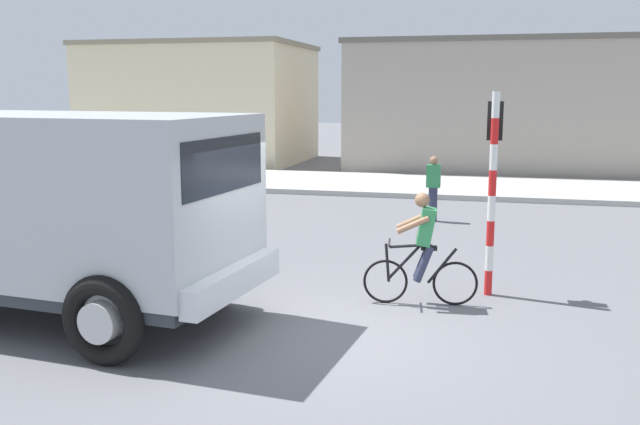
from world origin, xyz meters
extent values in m
plane|color=slate|center=(0.00, 0.00, 0.00)|extent=(120.00, 120.00, 0.00)
cube|color=#ADADA8|center=(0.00, 14.60, 0.08)|extent=(80.00, 5.00, 0.16)
cube|color=#B2B7BC|center=(-3.78, -0.23, 1.80)|extent=(5.42, 2.99, 2.20)
cube|color=#2D3338|center=(-3.78, -0.23, 0.62)|extent=(5.31, 2.93, 0.16)
cube|color=silver|center=(-1.09, -0.49, 0.80)|extent=(0.47, 2.39, 0.36)
cube|color=black|center=(-1.24, -0.48, 2.30)|extent=(0.33, 2.13, 0.70)
torus|color=black|center=(-2.05, 0.89, 0.55)|extent=(1.12, 0.35, 1.10)
cylinder|color=beige|center=(-2.05, 0.89, 0.55)|extent=(0.52, 0.35, 0.50)
torus|color=black|center=(-2.30, -1.66, 0.55)|extent=(1.12, 0.35, 1.10)
cylinder|color=beige|center=(-2.30, -1.66, 0.55)|extent=(0.52, 0.35, 0.50)
torus|color=black|center=(-5.25, 1.20, 0.55)|extent=(1.12, 0.35, 1.10)
cylinder|color=beige|center=(-5.25, 1.20, 0.55)|extent=(0.52, 0.35, 0.50)
torus|color=black|center=(0.56, 1.59, 0.34)|extent=(0.68, 0.13, 0.68)
torus|color=black|center=(1.60, 1.72, 0.34)|extent=(0.68, 0.13, 0.68)
cylinder|color=black|center=(0.90, 1.63, 0.91)|extent=(0.60, 0.12, 0.09)
cylinder|color=black|center=(0.84, 1.62, 0.66)|extent=(0.51, 0.11, 0.57)
cylinder|color=black|center=(1.40, 1.70, 0.61)|extent=(0.44, 0.10, 0.57)
cylinder|color=black|center=(0.58, 1.59, 0.64)|extent=(0.10, 0.06, 0.59)
cylinder|color=black|center=(0.61, 1.59, 0.95)|extent=(0.10, 0.50, 0.03)
cube|color=black|center=(1.20, 1.67, 0.88)|extent=(0.25, 0.15, 0.06)
cube|color=#338C51|center=(1.15, 1.66, 1.21)|extent=(0.33, 0.36, 0.59)
sphere|color=#9E7051|center=(1.08, 1.65, 1.61)|extent=(0.22, 0.22, 0.22)
cylinder|color=#2D334C|center=(1.13, 1.56, 0.65)|extent=(0.32, 0.16, 0.57)
cylinder|color=#9E7051|center=(0.97, 1.48, 1.26)|extent=(0.50, 0.15, 0.29)
cylinder|color=#2D334C|center=(1.10, 1.76, 0.65)|extent=(0.32, 0.16, 0.57)
cylinder|color=#9E7051|center=(0.93, 1.80, 1.26)|extent=(0.50, 0.15, 0.29)
cylinder|color=red|center=(2.08, 2.42, 0.20)|extent=(0.12, 0.12, 0.40)
cylinder|color=white|center=(2.08, 2.42, 0.60)|extent=(0.12, 0.12, 0.40)
cylinder|color=red|center=(2.08, 2.42, 1.00)|extent=(0.12, 0.12, 0.40)
cylinder|color=white|center=(2.08, 2.42, 1.40)|extent=(0.12, 0.12, 0.40)
cylinder|color=red|center=(2.08, 2.42, 1.80)|extent=(0.12, 0.12, 0.40)
cylinder|color=white|center=(2.08, 2.42, 2.20)|extent=(0.12, 0.12, 0.40)
cylinder|color=red|center=(2.08, 2.42, 2.60)|extent=(0.12, 0.12, 0.40)
cylinder|color=white|center=(2.08, 2.42, 3.00)|extent=(0.12, 0.12, 0.40)
cube|color=black|center=(2.08, 2.60, 2.75)|extent=(0.24, 0.20, 0.60)
sphere|color=green|center=(2.08, 2.72, 2.75)|extent=(0.14, 0.14, 0.14)
cube|color=red|center=(-7.67, 6.38, 0.65)|extent=(4.01, 1.74, 0.70)
cube|color=black|center=(-7.82, 6.38, 1.30)|extent=(2.21, 1.46, 0.60)
cylinder|color=black|center=(-6.42, 7.22, 0.30)|extent=(0.60, 0.19, 0.60)
cylinder|color=black|center=(-6.43, 5.52, 0.30)|extent=(0.60, 0.19, 0.60)
cylinder|color=black|center=(-8.90, 7.24, 0.30)|extent=(0.60, 0.19, 0.60)
cylinder|color=black|center=(-8.91, 5.54, 0.30)|extent=(0.60, 0.19, 0.60)
cylinder|color=#2D334C|center=(0.66, 8.62, 0.42)|extent=(0.22, 0.22, 0.85)
cube|color=#338C51|center=(0.66, 8.62, 1.13)|extent=(0.34, 0.22, 0.56)
sphere|color=#9E7051|center=(0.66, 8.62, 1.52)|extent=(0.20, 0.20, 0.20)
cube|color=beige|center=(-10.93, 21.33, 2.54)|extent=(9.13, 7.02, 5.09)
cube|color=gray|center=(-10.93, 21.33, 5.19)|extent=(9.32, 7.16, 0.20)
cube|color=#9E9389|center=(1.92, 20.43, 2.48)|extent=(11.05, 5.93, 4.97)
cube|color=#5E5852|center=(1.92, 20.43, 5.07)|extent=(11.27, 6.05, 0.20)
camera|label=1|loc=(2.08, -8.64, 3.21)|focal=39.14mm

